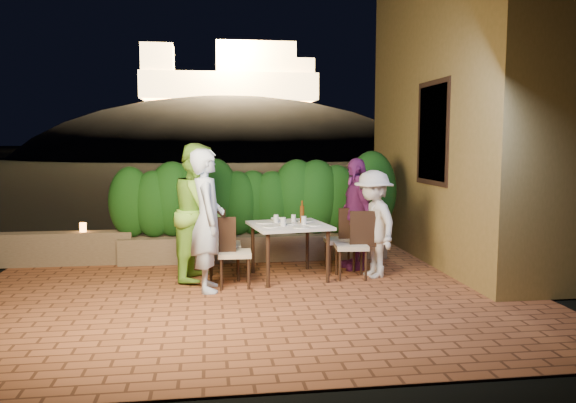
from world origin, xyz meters
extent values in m
plane|color=black|center=(0.00, 0.00, -0.02)|extent=(400.00, 400.00, 0.00)
cube|color=brown|center=(0.00, 0.50, -0.07)|extent=(7.00, 6.00, 0.15)
cube|color=olive|center=(3.60, 2.00, 2.50)|extent=(1.60, 5.00, 5.00)
cube|color=black|center=(2.82, 1.50, 2.00)|extent=(0.08, 1.00, 1.40)
cube|color=black|center=(2.81, 1.50, 2.00)|extent=(0.06, 1.15, 1.55)
cube|color=brown|center=(0.20, 2.30, 0.20)|extent=(4.20, 0.55, 0.40)
cube|color=brown|center=(-2.80, 2.30, 0.25)|extent=(2.20, 0.30, 0.50)
ellipsoid|color=black|center=(2.00, 60.00, -4.00)|extent=(52.00, 40.00, 22.00)
cylinder|color=white|center=(0.28, 0.78, 0.76)|extent=(0.21, 0.21, 0.01)
cylinder|color=white|center=(0.23, 1.15, 0.76)|extent=(0.24, 0.24, 0.01)
cylinder|color=white|center=(0.87, 0.84, 0.76)|extent=(0.22, 0.22, 0.01)
cylinder|color=white|center=(0.84, 1.24, 0.76)|extent=(0.22, 0.22, 0.01)
cylinder|color=white|center=(0.55, 1.01, 0.76)|extent=(0.23, 0.23, 0.01)
cylinder|color=white|center=(0.68, 0.66, 0.76)|extent=(0.22, 0.22, 0.01)
cylinder|color=silver|center=(0.46, 0.84, 0.81)|extent=(0.07, 0.07, 0.12)
cylinder|color=silver|center=(0.40, 1.16, 0.81)|extent=(0.07, 0.07, 0.11)
cylinder|color=silver|center=(0.75, 0.93, 0.81)|extent=(0.07, 0.07, 0.12)
cylinder|color=silver|center=(0.65, 1.16, 0.81)|extent=(0.06, 0.06, 0.11)
imported|color=white|center=(0.44, 1.30, 0.77)|extent=(0.20, 0.20, 0.05)
imported|color=silver|center=(-0.54, 0.51, 0.89)|extent=(0.46, 0.68, 1.79)
imported|color=#86D041|center=(-0.65, 1.13, 0.93)|extent=(0.88, 1.03, 1.85)
imported|color=silver|center=(1.72, 0.91, 0.74)|extent=(0.75, 1.06, 1.48)
imported|color=#772773|center=(1.62, 1.44, 0.82)|extent=(0.49, 0.99, 1.64)
cylinder|color=orange|center=(-2.43, 2.30, 0.57)|extent=(0.10, 0.10, 0.14)
camera|label=1|loc=(-0.52, -6.51, 1.89)|focal=35.00mm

